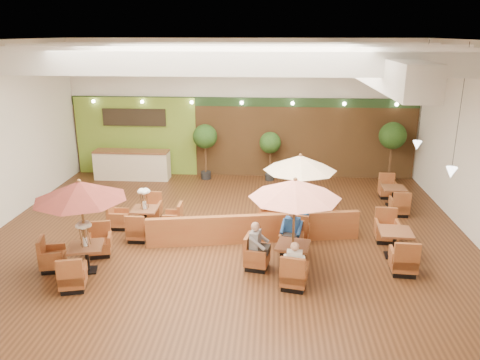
# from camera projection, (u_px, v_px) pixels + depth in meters

# --- Properties ---
(room) EXTENTS (14.04, 14.00, 5.52)m
(room) POSITION_uv_depth(u_px,v_px,m) (240.00, 105.00, 13.97)
(room) COLOR #381E0F
(room) RESTS_ON ground
(service_counter) EXTENTS (3.00, 0.75, 1.18)m
(service_counter) POSITION_uv_depth(u_px,v_px,m) (132.00, 165.00, 18.90)
(service_counter) COLOR beige
(service_counter) RESTS_ON ground
(booth_divider) EXTENTS (5.97, 1.24, 0.84)m
(booth_divider) POSITION_uv_depth(u_px,v_px,m) (254.00, 229.00, 13.17)
(booth_divider) COLOR brown
(booth_divider) RESTS_ON ground
(table_0) EXTENTS (2.34, 2.46, 2.42)m
(table_0) POSITION_uv_depth(u_px,v_px,m) (79.00, 206.00, 11.18)
(table_0) COLOR brown
(table_0) RESTS_ON ground
(table_1) EXTENTS (2.35, 2.45, 2.43)m
(table_1) POSITION_uv_depth(u_px,v_px,m) (292.00, 204.00, 11.25)
(table_1) COLOR brown
(table_1) RESTS_ON ground
(table_2) EXTENTS (2.38, 2.38, 2.35)m
(table_2) POSITION_uv_depth(u_px,v_px,m) (300.00, 178.00, 13.77)
(table_2) COLOR brown
(table_2) RESTS_ON ground
(table_3) EXTENTS (2.22, 2.22, 1.44)m
(table_3) POSITION_uv_depth(u_px,v_px,m) (145.00, 216.00, 14.08)
(table_3) COLOR brown
(table_3) RESTS_ON ground
(table_4) EXTENTS (0.88, 2.51, 0.94)m
(table_4) POSITION_uv_depth(u_px,v_px,m) (394.00, 244.00, 12.36)
(table_4) COLOR brown
(table_4) RESTS_ON ground
(table_5) EXTENTS (0.77, 2.28, 0.86)m
(table_5) POSITION_uv_depth(u_px,v_px,m) (393.00, 197.00, 15.98)
(table_5) COLOR brown
(table_5) RESTS_ON ground
(topiary_0) EXTENTS (0.96, 0.96, 2.24)m
(topiary_0) POSITION_uv_depth(u_px,v_px,m) (205.00, 139.00, 18.56)
(topiary_0) COLOR black
(topiary_0) RESTS_ON ground
(topiary_1) EXTENTS (0.85, 0.85, 1.97)m
(topiary_1) POSITION_uv_depth(u_px,v_px,m) (270.00, 145.00, 18.45)
(topiary_1) COLOR black
(topiary_1) RESTS_ON ground
(topiary_2) EXTENTS (1.04, 1.04, 2.42)m
(topiary_2) POSITION_uv_depth(u_px,v_px,m) (392.00, 138.00, 18.03)
(topiary_2) COLOR black
(topiary_2) RESTS_ON ground
(diner_0) EXTENTS (0.37, 0.31, 0.73)m
(diner_0) POSITION_uv_depth(u_px,v_px,m) (294.00, 260.00, 10.71)
(diner_0) COLOR white
(diner_0) RESTS_ON ground
(diner_1) EXTENTS (0.43, 0.38, 0.80)m
(diner_1) POSITION_uv_depth(u_px,v_px,m) (292.00, 228.00, 12.39)
(diner_1) COLOR #235098
(diner_1) RESTS_ON ground
(diner_2) EXTENTS (0.37, 0.42, 0.79)m
(diner_2) POSITION_uv_depth(u_px,v_px,m) (257.00, 241.00, 11.61)
(diner_2) COLOR gray
(diner_2) RESTS_ON ground
(diner_3) EXTENTS (0.43, 0.40, 0.78)m
(diner_3) POSITION_uv_depth(u_px,v_px,m) (300.00, 216.00, 13.22)
(diner_3) COLOR #235098
(diner_3) RESTS_ON ground
(diner_4) EXTENTS (0.38, 0.41, 0.74)m
(diner_4) POSITION_uv_depth(u_px,v_px,m) (327.00, 206.00, 13.98)
(diner_4) COLOR white
(diner_4) RESTS_ON ground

